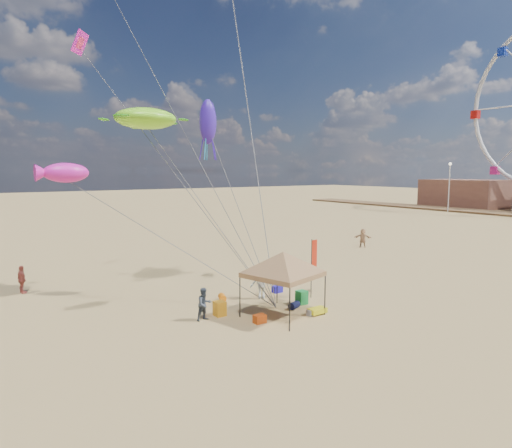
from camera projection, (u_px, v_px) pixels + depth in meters
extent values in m
plane|color=tan|center=(290.00, 309.00, 22.07)|extent=(280.00, 280.00, 0.00)
cylinder|color=black|center=(240.00, 297.00, 20.76)|extent=(0.06, 0.06, 1.92)
cylinder|color=black|center=(277.00, 285.00, 22.95)|extent=(0.06, 0.06, 1.92)
cylinder|color=black|center=(290.00, 310.00, 18.92)|extent=(0.06, 0.06, 1.92)
cylinder|color=black|center=(325.00, 295.00, 21.10)|extent=(0.06, 0.06, 1.92)
cube|color=#966C43|center=(283.00, 274.00, 20.80)|extent=(3.65, 3.65, 0.23)
pyramid|color=#966C43|center=(283.00, 252.00, 20.67)|extent=(5.62, 5.62, 0.96)
cylinder|color=black|center=(311.00, 269.00, 23.89)|extent=(0.04, 0.04, 3.23)
cube|color=red|center=(314.00, 255.00, 23.97)|extent=(0.47, 0.11, 1.61)
cube|color=#CF4910|center=(260.00, 319.00, 20.05)|extent=(0.54, 0.38, 0.38)
cube|color=#1F16B8|center=(277.00, 289.00, 25.08)|extent=(0.54, 0.38, 0.38)
cylinder|color=black|center=(294.00, 305.00, 22.10)|extent=(0.69, 0.54, 0.36)
cylinder|color=orange|center=(222.00, 298.00, 23.46)|extent=(0.54, 0.69, 0.36)
cube|color=#188839|center=(302.00, 297.00, 22.90)|extent=(0.50, 0.50, 0.70)
cube|color=orange|center=(220.00, 309.00, 21.04)|extent=(0.50, 0.50, 0.70)
cube|color=gray|center=(311.00, 313.00, 21.08)|extent=(0.34, 0.30, 0.28)
cube|color=yellow|center=(317.00, 310.00, 21.23)|extent=(0.90, 0.50, 0.24)
imported|color=#A37F5D|center=(284.00, 269.00, 26.93)|extent=(0.81, 0.78, 1.86)
imported|color=#3A434F|center=(204.00, 304.00, 20.33)|extent=(0.80, 0.66, 1.54)
imported|color=silver|center=(261.00, 281.00, 23.82)|extent=(1.39, 1.09, 1.89)
imported|color=#B45145|center=(22.00, 279.00, 24.82)|extent=(0.62, 1.01, 1.60)
imported|color=tan|center=(363.00, 238.00, 39.92)|extent=(1.38, 1.52, 1.69)
cube|color=#8C5947|center=(466.00, 193.00, 83.94)|extent=(10.00, 14.00, 5.20)
cylinder|color=silver|center=(449.00, 188.00, 73.76)|extent=(0.16, 0.16, 8.00)
sphere|color=#FFF2CC|center=(450.00, 164.00, 73.28)|extent=(0.50, 0.50, 0.50)
cube|color=red|center=(475.00, 115.00, 86.39)|extent=(1.32, 1.32, 1.54)
cube|color=#142DA5|center=(503.00, 52.00, 81.40)|extent=(1.32, 1.32, 1.54)
cube|color=#F2268C|center=(495.00, 170.00, 84.02)|extent=(1.32, 1.32, 1.54)
ellipsoid|color=#8AF821|center=(146.00, 119.00, 24.13)|extent=(3.63, 2.99, 1.15)
ellipsoid|color=#E31FAE|center=(66.00, 173.00, 18.83)|extent=(1.99, 1.17, 0.84)
ellipsoid|color=#3E1EB6|center=(208.00, 122.00, 23.77)|extent=(1.21, 1.21, 2.40)
cube|color=#FF1BD1|center=(80.00, 43.00, 25.29)|extent=(1.25, 1.38, 1.19)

